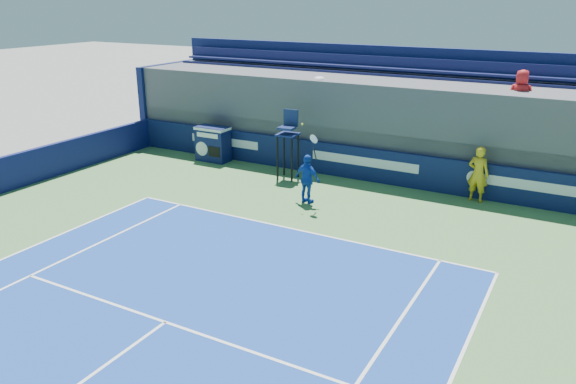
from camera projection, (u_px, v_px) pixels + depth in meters
The scene contains 6 objects.
ball_person at pixel (478, 174), 17.77m from camera, with size 0.66×0.43×1.81m, color gold.
back_hoarding at pixel (364, 164), 19.95m from camera, with size 20.40×0.21×1.20m.
match_clock at pixel (213, 143), 22.28m from camera, with size 1.32×0.74×1.40m.
umpire_chair at pixel (288, 137), 19.87m from camera, with size 0.75×0.75×2.48m.
tennis_player at pixel (307, 179), 17.64m from camera, with size 0.98×0.58×2.57m.
stadium_seating at pixel (386, 120), 21.24m from camera, with size 21.00×4.05×4.40m.
Camera 1 is at (6.93, -0.98, 6.22)m, focal length 35.00 mm.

